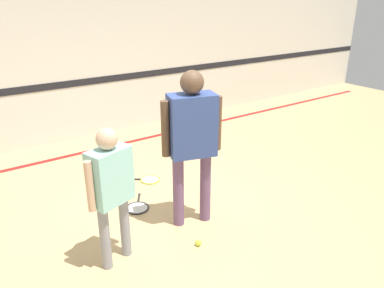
{
  "coord_description": "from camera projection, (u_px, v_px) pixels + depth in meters",
  "views": [
    {
      "loc": [
        -2.11,
        -3.18,
        2.48
      ],
      "look_at": [
        0.03,
        -0.11,
        0.97
      ],
      "focal_mm": 35.0,
      "sensor_mm": 36.0,
      "label": 1
    }
  ],
  "objects": [
    {
      "name": "ground_plane",
      "position": [
        185.0,
        217.0,
        4.46
      ],
      "size": [
        16.0,
        16.0,
        0.0
      ],
      "primitive_type": "plane",
      "color": "tan"
    },
    {
      "name": "wall_back",
      "position": [
        76.0,
        49.0,
        6.41
      ],
      "size": [
        16.0,
        0.07,
        3.2
      ],
      "color": "silver",
      "rests_on": "ground_plane"
    },
    {
      "name": "floor_stripe",
      "position": [
        101.0,
        148.0,
        6.45
      ],
      "size": [
        14.4,
        0.1,
        0.01
      ],
      "color": "red",
      "rests_on": "ground_plane"
    },
    {
      "name": "person_instructor",
      "position": [
        192.0,
        133.0,
        3.99
      ],
      "size": [
        0.65,
        0.4,
        1.77
      ],
      "rotation": [
        0.0,
        0.0,
        -0.28
      ],
      "color": "#6B4C70",
      "rests_on": "ground_plane"
    },
    {
      "name": "person_student_left",
      "position": [
        111.0,
        183.0,
        3.43
      ],
      "size": [
        0.51,
        0.33,
        1.4
      ],
      "rotation": [
        0.0,
        0.0,
        0.32
      ],
      "color": "gray",
      "rests_on": "ground_plane"
    },
    {
      "name": "racket_spare_on_floor",
      "position": [
        149.0,
        180.0,
        5.35
      ],
      "size": [
        0.46,
        0.41,
        0.03
      ],
      "rotation": [
        0.0,
        0.0,
        2.48
      ],
      "color": "#C6D838",
      "rests_on": "ground_plane"
    },
    {
      "name": "racket_second_spare",
      "position": [
        137.0,
        207.0,
        4.66
      ],
      "size": [
        0.41,
        0.51,
        0.03
      ],
      "rotation": [
        0.0,
        0.0,
        1.01
      ],
      "color": "#28282D",
      "rests_on": "ground_plane"
    },
    {
      "name": "tennis_ball_near_instructor",
      "position": [
        198.0,
        243.0,
        3.95
      ],
      "size": [
        0.07,
        0.07,
        0.07
      ],
      "primitive_type": "sphere",
      "color": "#CCE038",
      "rests_on": "ground_plane"
    },
    {
      "name": "tennis_ball_by_spare_racket",
      "position": [
        127.0,
        177.0,
        5.37
      ],
      "size": [
        0.07,
        0.07,
        0.07
      ],
      "primitive_type": "sphere",
      "color": "#CCE038",
      "rests_on": "ground_plane"
    }
  ]
}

